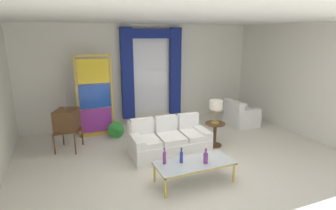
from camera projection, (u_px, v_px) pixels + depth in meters
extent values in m
plane|color=silver|center=(186.00, 160.00, 5.98)|extent=(16.00, 16.00, 0.00)
cube|color=white|center=(144.00, 74.00, 8.34)|extent=(8.00, 0.12, 3.00)
cube|color=white|center=(297.00, 79.00, 7.48)|extent=(0.12, 7.00, 3.00)
cube|color=white|center=(173.00, 19.00, 5.94)|extent=(8.00, 7.60, 0.04)
cube|color=white|center=(151.00, 73.00, 8.34)|extent=(1.10, 0.02, 2.50)
cylinder|color=gold|center=(151.00, 29.00, 7.94)|extent=(2.00, 0.04, 0.04)
cube|color=navy|center=(127.00, 74.00, 7.97)|extent=(0.36, 0.12, 2.70)
cube|color=navy|center=(175.00, 72.00, 8.53)|extent=(0.36, 0.12, 2.70)
cube|color=navy|center=(152.00, 33.00, 7.95)|extent=(1.80, 0.10, 0.28)
cube|color=white|center=(170.00, 147.00, 6.21)|extent=(1.76, 0.95, 0.38)
cube|color=white|center=(164.00, 133.00, 6.50)|extent=(1.74, 0.25, 0.78)
cube|color=white|center=(200.00, 139.00, 6.46)|extent=(0.22, 0.86, 0.56)
cube|color=white|center=(137.00, 148.00, 5.92)|extent=(0.22, 0.86, 0.56)
cube|color=white|center=(194.00, 134.00, 6.30)|extent=(0.55, 0.75, 0.12)
cube|color=white|center=(188.00, 121.00, 6.54)|extent=(0.51, 0.15, 0.40)
cube|color=white|center=(171.00, 137.00, 6.10)|extent=(0.55, 0.75, 0.12)
cube|color=white|center=(166.00, 124.00, 6.34)|extent=(0.51, 0.15, 0.40)
cube|color=white|center=(146.00, 141.00, 5.91)|extent=(0.55, 0.75, 0.12)
cube|color=white|center=(142.00, 127.00, 6.14)|extent=(0.51, 0.15, 0.40)
cube|color=silver|center=(194.00, 163.00, 5.00)|extent=(1.45, 0.64, 0.02)
cube|color=gold|center=(187.00, 157.00, 5.27)|extent=(1.45, 0.04, 0.03)
cube|color=gold|center=(202.00, 171.00, 4.73)|extent=(1.45, 0.04, 0.03)
cube|color=gold|center=(159.00, 171.00, 4.74)|extent=(0.04, 0.64, 0.03)
cube|color=gold|center=(227.00, 157.00, 5.26)|extent=(0.04, 0.64, 0.03)
cylinder|color=gold|center=(154.00, 173.00, 5.05)|extent=(0.04, 0.04, 0.38)
cylinder|color=gold|center=(217.00, 160.00, 5.55)|extent=(0.04, 0.04, 0.38)
cylinder|color=gold|center=(166.00, 188.00, 4.55)|extent=(0.04, 0.04, 0.38)
cylinder|color=gold|center=(234.00, 173.00, 5.05)|extent=(0.04, 0.04, 0.38)
cylinder|color=#753384|center=(164.00, 158.00, 4.90)|extent=(0.06, 0.06, 0.22)
cylinder|color=#753384|center=(164.00, 151.00, 4.86)|extent=(0.03, 0.03, 0.06)
sphere|color=#753384|center=(164.00, 149.00, 4.85)|extent=(0.04, 0.04, 0.04)
cylinder|color=#753384|center=(206.00, 158.00, 4.93)|extent=(0.08, 0.08, 0.19)
cylinder|color=#753384|center=(206.00, 152.00, 4.90)|extent=(0.04, 0.04, 0.06)
sphere|color=#753384|center=(206.00, 150.00, 4.89)|extent=(0.05, 0.05, 0.05)
cylinder|color=navy|center=(181.00, 157.00, 4.95)|extent=(0.06, 0.06, 0.20)
cylinder|color=navy|center=(181.00, 151.00, 4.91)|extent=(0.03, 0.03, 0.06)
sphere|color=navy|center=(181.00, 149.00, 4.90)|extent=(0.04, 0.04, 0.04)
cube|color=brown|center=(68.00, 130.00, 6.42)|extent=(0.62, 0.54, 0.03)
cylinder|color=brown|center=(54.00, 144.00, 6.21)|extent=(0.04, 0.04, 0.50)
cylinder|color=brown|center=(63.00, 135.00, 6.75)|extent=(0.04, 0.04, 0.50)
cylinder|color=brown|center=(75.00, 144.00, 6.21)|extent=(0.04, 0.04, 0.50)
cylinder|color=brown|center=(82.00, 135.00, 6.75)|extent=(0.04, 0.04, 0.50)
cube|color=brown|center=(67.00, 120.00, 6.35)|extent=(0.65, 0.70, 0.48)
cube|color=black|center=(57.00, 119.00, 6.34)|extent=(0.16, 0.37, 0.30)
cylinder|color=gold|center=(56.00, 128.00, 6.31)|extent=(0.02, 0.04, 0.04)
cylinder|color=gold|center=(59.00, 125.00, 6.47)|extent=(0.02, 0.04, 0.04)
cylinder|color=silver|center=(65.00, 102.00, 6.25)|extent=(0.06, 0.12, 0.34)
cylinder|color=silver|center=(65.00, 102.00, 6.25)|extent=(0.06, 0.12, 0.34)
cube|color=white|center=(242.00, 119.00, 8.24)|extent=(0.81, 0.81, 0.40)
cube|color=white|center=(242.00, 111.00, 8.18)|extent=(0.70, 0.70, 0.10)
cube|color=white|center=(233.00, 114.00, 8.08)|extent=(0.21, 0.80, 0.80)
cube|color=white|center=(236.00, 113.00, 8.51)|extent=(0.74, 0.19, 0.58)
cube|color=white|center=(249.00, 119.00, 7.93)|extent=(0.74, 0.19, 0.58)
cube|color=gold|center=(77.00, 98.00, 7.02)|extent=(0.05, 0.05, 2.20)
cube|color=gold|center=(112.00, 95.00, 7.35)|extent=(0.05, 0.05, 2.20)
cube|color=gold|center=(92.00, 56.00, 6.92)|extent=(0.90, 0.05, 0.06)
cube|color=gold|center=(98.00, 133.00, 7.45)|extent=(0.90, 0.05, 0.10)
cube|color=purple|center=(97.00, 120.00, 7.35)|extent=(0.82, 0.02, 0.64)
cube|color=#1E47B7|center=(95.00, 96.00, 7.19)|extent=(0.82, 0.02, 0.64)
cube|color=yellow|center=(93.00, 71.00, 7.02)|extent=(0.82, 0.02, 0.64)
cylinder|color=beige|center=(116.00, 136.00, 7.35)|extent=(0.16, 0.16, 0.06)
ellipsoid|color=#1D507D|center=(116.00, 132.00, 7.32)|extent=(0.18, 0.32, 0.20)
sphere|color=#1D507D|center=(115.00, 126.00, 7.42)|extent=(0.09, 0.09, 0.09)
cone|color=gold|center=(114.00, 126.00, 7.47)|extent=(0.02, 0.04, 0.02)
cone|color=green|center=(117.00, 130.00, 7.14)|extent=(0.44, 0.40, 0.50)
cylinder|color=brown|center=(215.00, 124.00, 6.62)|extent=(0.48, 0.48, 0.03)
cylinder|color=brown|center=(215.00, 135.00, 6.69)|extent=(0.08, 0.08, 0.55)
cylinder|color=brown|center=(214.00, 145.00, 6.76)|extent=(0.36, 0.36, 0.03)
cylinder|color=#B29338|center=(215.00, 122.00, 6.61)|extent=(0.18, 0.18, 0.04)
cylinder|color=#B29338|center=(216.00, 114.00, 6.56)|extent=(0.03, 0.03, 0.36)
cylinder|color=beige|center=(216.00, 105.00, 6.50)|extent=(0.32, 0.32, 0.22)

